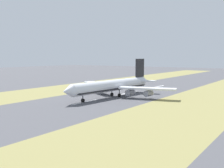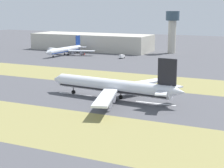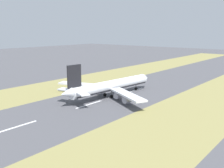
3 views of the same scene
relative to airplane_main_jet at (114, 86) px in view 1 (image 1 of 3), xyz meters
The scene contains 7 objects.
ground_plane 7.50m from the airplane_main_jet, 68.29° to the left, with size 800.00×800.00×0.00m, color #4C4C51.
grass_median_west 43.96m from the airplane_main_jet, behind, with size 40.00×600.00×0.01m, color olive.
grass_median_east 47.22m from the airplane_main_jet, ahead, with size 40.00×600.00×0.01m, color olive.
centreline_dash_near 58.44m from the airplane_main_jet, 88.37° to the right, with size 1.20×18.00×0.01m, color silver.
centreline_dash_mid 19.15m from the airplane_main_jet, 84.78° to the right, with size 1.20×18.00×0.01m, color silver.
centreline_dash_far 22.77m from the airplane_main_jet, 85.68° to the left, with size 1.20×18.00×0.01m, color silver.
airplane_main_jet is the anchor object (origin of this frame).
Camera 1 is at (-81.35, 110.48, 21.41)m, focal length 42.00 mm.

